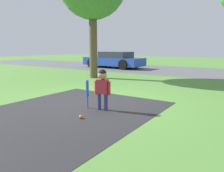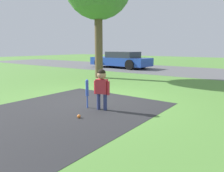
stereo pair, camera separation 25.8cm
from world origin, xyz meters
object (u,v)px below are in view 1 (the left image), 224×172
Objects in this scene: child at (102,84)px; sports_ball at (81,117)px; baseball_bat at (87,90)px; parked_car at (114,60)px.

child reaches higher than sports_ball.
baseball_bat is 0.15× the size of parked_car.
parked_car is (-5.73, 9.16, -0.06)m from child.
baseball_bat is at bearing 120.01° from sports_ball.
baseball_bat is 10.67m from parked_car.
child is 1.37× the size of baseball_bat.
baseball_bat reaches higher than sports_ball.
child is at bearing 124.90° from parked_car.
baseball_bat is at bearing 175.61° from child.
sports_ball is at bearing -59.99° from baseball_bat.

